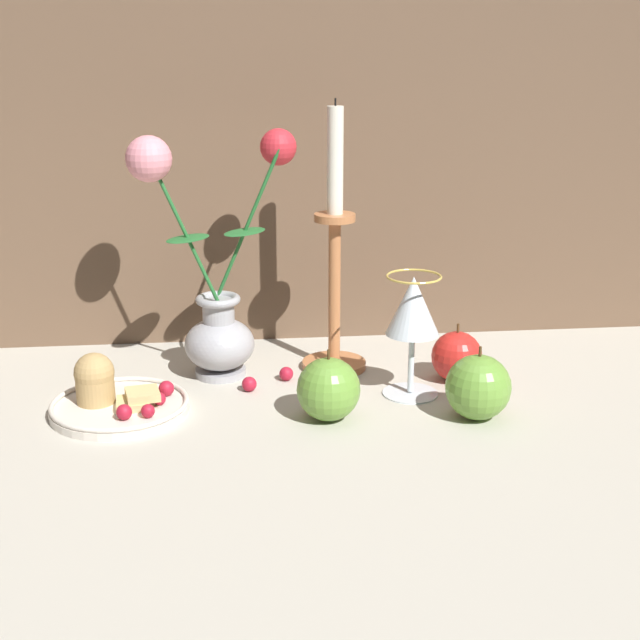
# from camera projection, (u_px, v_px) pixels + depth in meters

# --- Properties ---
(ground_plane) EXTENTS (2.40, 2.40, 0.00)m
(ground_plane) POSITION_uv_depth(u_px,v_px,m) (268.00, 402.00, 1.14)
(ground_plane) COLOR #B7B2A3
(ground_plane) RESTS_ON ground
(vase) EXTENTS (0.22, 0.10, 0.33)m
(vase) POSITION_uv_depth(u_px,v_px,m) (213.00, 289.00, 1.20)
(vase) COLOR #A3A3A8
(vase) RESTS_ON ground_plane
(plate_with_pastries) EXTENTS (0.17, 0.17, 0.07)m
(plate_with_pastries) POSITION_uv_depth(u_px,v_px,m) (114.00, 398.00, 1.11)
(plate_with_pastries) COLOR silver
(plate_with_pastries) RESTS_ON ground_plane
(wine_glass) EXTENTS (0.07, 0.07, 0.16)m
(wine_glass) POSITION_uv_depth(u_px,v_px,m) (413.00, 311.00, 1.13)
(wine_glass) COLOR silver
(wine_glass) RESTS_ON ground_plane
(candlestick) EXTENTS (0.09, 0.09, 0.37)m
(candlestick) POSITION_uv_depth(u_px,v_px,m) (335.00, 272.00, 1.22)
(candlestick) COLOR #B77042
(candlestick) RESTS_ON ground_plane
(apple_beside_vase) EXTENTS (0.08, 0.08, 0.09)m
(apple_beside_vase) POSITION_uv_depth(u_px,v_px,m) (328.00, 389.00, 1.08)
(apple_beside_vase) COLOR #669938
(apple_beside_vase) RESTS_ON ground_plane
(apple_near_glass) EXTENTS (0.07, 0.07, 0.08)m
(apple_near_glass) POSITION_uv_depth(u_px,v_px,m) (457.00, 356.00, 1.21)
(apple_near_glass) COLOR red
(apple_near_glass) RESTS_ON ground_plane
(apple_at_table_edge) EXTENTS (0.08, 0.08, 0.09)m
(apple_at_table_edge) POSITION_uv_depth(u_px,v_px,m) (478.00, 387.00, 1.08)
(apple_at_table_edge) COLOR #669938
(apple_at_table_edge) RESTS_ON ground_plane
(berry_near_plate) EXTENTS (0.02, 0.02, 0.02)m
(berry_near_plate) POSITION_uv_depth(u_px,v_px,m) (286.00, 374.00, 1.21)
(berry_near_plate) COLOR #AD192D
(berry_near_plate) RESTS_ON ground_plane
(berry_front_center) EXTENTS (0.02, 0.02, 0.02)m
(berry_front_center) POSITION_uv_depth(u_px,v_px,m) (249.00, 384.00, 1.18)
(berry_front_center) COLOR #AD192D
(berry_front_center) RESTS_ON ground_plane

